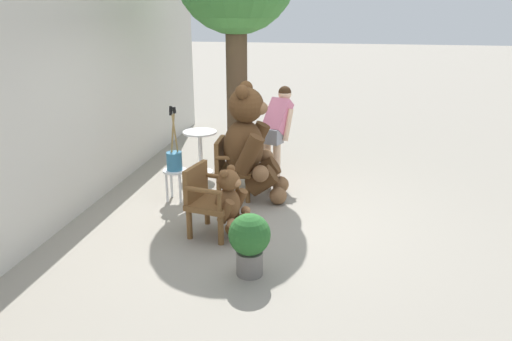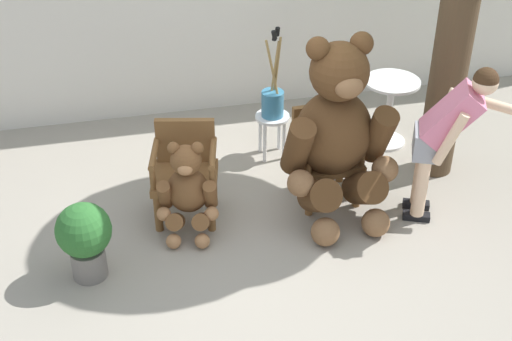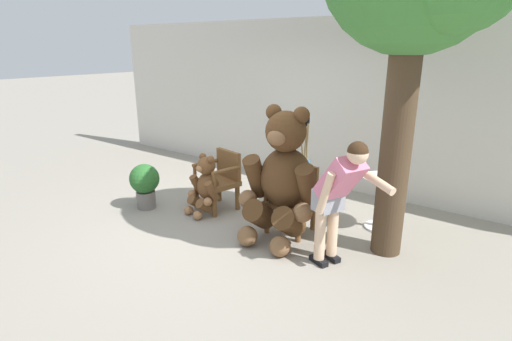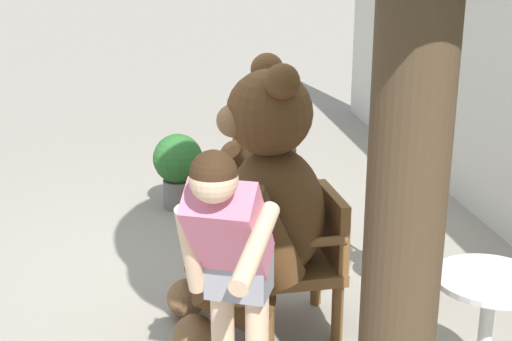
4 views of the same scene
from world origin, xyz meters
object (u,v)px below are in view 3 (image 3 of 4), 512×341
at_px(wooden_chair_left, 220,178).
at_px(round_side_table, 382,197).
at_px(wooden_chair_right, 293,197).
at_px(potted_plant, 145,183).
at_px(brush_bucket, 303,166).
at_px(white_stool, 302,185).
at_px(person_visitor, 338,192).
at_px(teddy_bear_large, 283,176).
at_px(teddy_bear_small, 205,185).

relative_size(wooden_chair_left, round_side_table, 1.19).
distance_m(wooden_chair_right, potted_plant, 2.27).
distance_m(brush_bucket, round_side_table, 1.24).
bearing_deg(white_stool, person_visitor, -47.92).
distance_m(round_side_table, potted_plant, 3.40).
relative_size(teddy_bear_large, teddy_bear_small, 1.91).
distance_m(teddy_bear_small, potted_plant, 0.95).
distance_m(wooden_chair_left, brush_bucket, 1.25).
bearing_deg(round_side_table, white_stool, 178.97).
bearing_deg(wooden_chair_left, wooden_chair_right, 0.06).
relative_size(wooden_chair_left, brush_bucket, 0.95).
relative_size(teddy_bear_large, potted_plant, 2.47).
distance_m(white_stool, potted_plant, 2.35).
relative_size(teddy_bear_small, person_visitor, 0.60).
bearing_deg(teddy_bear_small, teddy_bear_large, 0.72).
bearing_deg(wooden_chair_right, person_visitor, -31.94).
bearing_deg(teddy_bear_large, teddy_bear_small, -179.28).
bearing_deg(person_visitor, white_stool, 132.08).
bearing_deg(potted_plant, wooden_chair_left, 37.30).
height_order(teddy_bear_large, potted_plant, teddy_bear_large).
xyz_separation_m(wooden_chair_right, teddy_bear_small, (-1.30, -0.29, -0.03)).
bearing_deg(teddy_bear_small, wooden_chair_right, 12.49).
xyz_separation_m(wooden_chair_left, round_side_table, (2.20, 0.74, -0.01)).
bearing_deg(potted_plant, brush_bucket, 37.62).
xyz_separation_m(wooden_chair_right, white_stool, (-0.30, 0.76, -0.11)).
height_order(wooden_chair_left, round_side_table, wooden_chair_left).
distance_m(person_visitor, brush_bucket, 1.77).
xyz_separation_m(wooden_chair_left, teddy_bear_large, (1.28, -0.27, 0.36)).
height_order(wooden_chair_left, potted_plant, wooden_chair_left).
relative_size(teddy_bear_large, round_side_table, 2.33).
height_order(wooden_chair_right, person_visitor, person_visitor).
relative_size(teddy_bear_small, white_stool, 1.91).
distance_m(white_stool, round_side_table, 1.23).
xyz_separation_m(teddy_bear_small, white_stool, (1.00, 1.05, -0.08)).
relative_size(teddy_bear_small, potted_plant, 1.29).
relative_size(wooden_chair_right, white_stool, 1.87).
distance_m(wooden_chair_left, teddy_bear_small, 0.29).
bearing_deg(white_stool, brush_bucket, 3.51).
bearing_deg(round_side_table, teddy_bear_large, -132.23).
distance_m(person_visitor, potted_plant, 3.08).
xyz_separation_m(person_visitor, potted_plant, (-3.04, -0.14, -0.49)).
distance_m(wooden_chair_left, person_visitor, 2.26).
relative_size(person_visitor, white_stool, 3.21).
height_order(wooden_chair_right, potted_plant, wooden_chair_right).
xyz_separation_m(wooden_chair_right, teddy_bear_large, (0.01, -0.27, 0.36)).
bearing_deg(white_stool, wooden_chair_left, -142.04).
bearing_deg(person_visitor, brush_bucket, 132.02).
bearing_deg(teddy_bear_large, potted_plant, -169.37).
bearing_deg(white_stool, teddy_bear_small, -133.60).
relative_size(wooden_chair_right, brush_bucket, 0.95).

